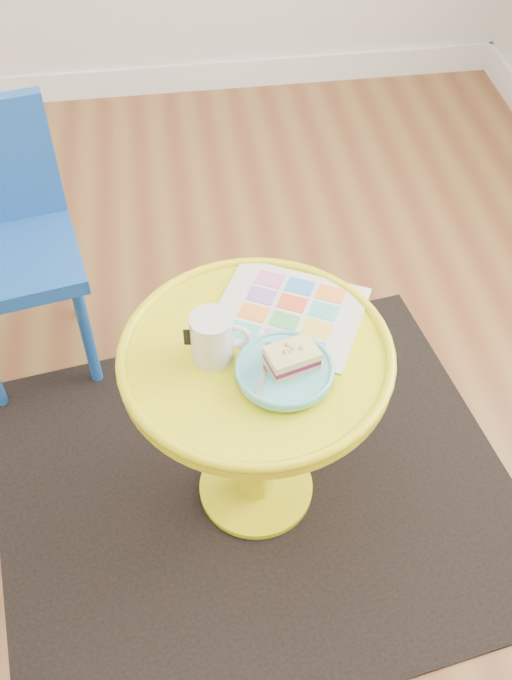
{
  "coord_description": "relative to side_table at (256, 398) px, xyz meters",
  "views": [
    {
      "loc": [
        0.51,
        -1.03,
        1.73
      ],
      "look_at": [
        0.66,
        -0.02,
        0.58
      ],
      "focal_mm": 40.0,
      "sensor_mm": 36.0,
      "label": 1
    }
  ],
  "objects": [
    {
      "name": "cake_slice",
      "position": [
        0.06,
        -0.06,
        0.2
      ],
      "size": [
        0.11,
        0.09,
        0.04
      ],
      "rotation": [
        0.0,
        0.0,
        0.27
      ],
      "color": "#D3BC8C",
      "rests_on": "plate"
    },
    {
      "name": "chair",
      "position": [
        -0.58,
        0.6,
        0.05
      ],
      "size": [
        0.4,
        0.4,
        0.77
      ],
      "rotation": [
        0.0,
        0.0,
        0.19
      ],
      "color": "#18499C",
      "rests_on": "ground"
    },
    {
      "name": "side_table",
      "position": [
        0.0,
        0.0,
        0.0
      ],
      "size": [
        0.57,
        0.57,
        0.54
      ],
      "color": "yellow",
      "rests_on": "ground"
    },
    {
      "name": "plate",
      "position": [
        0.05,
        -0.07,
        0.17
      ],
      "size": [
        0.2,
        0.2,
        0.02
      ],
      "color": "#5ABCBF",
      "rests_on": "newspaper"
    },
    {
      "name": "mug",
      "position": [
        -0.09,
        0.0,
        0.21
      ],
      "size": [
        0.12,
        0.09,
        0.11
      ],
      "rotation": [
        0.0,
        0.0,
        -0.18
      ],
      "color": "silver",
      "rests_on": "side_table"
    },
    {
      "name": "fork",
      "position": [
        0.01,
        -0.07,
        0.18
      ],
      "size": [
        0.06,
        0.14,
        0.0
      ],
      "rotation": [
        0.0,
        0.0,
        -0.34
      ],
      "color": "silver",
      "rests_on": "plate"
    },
    {
      "name": "newspaper",
      "position": [
        0.09,
        0.1,
        0.16
      ],
      "size": [
        0.39,
        0.37,
        0.01
      ],
      "primitive_type": "cube",
      "rotation": [
        0.0,
        0.0,
        -0.48
      ],
      "color": "silver",
      "rests_on": "side_table"
    },
    {
      "name": "rug",
      "position": [
        0.0,
        -0.0,
        -0.39
      ],
      "size": [
        1.45,
        1.29,
        0.01
      ],
      "primitive_type": "cube",
      "rotation": [
        0.0,
        0.0,
        0.15
      ],
      "color": "black",
      "rests_on": "ground"
    }
  ]
}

